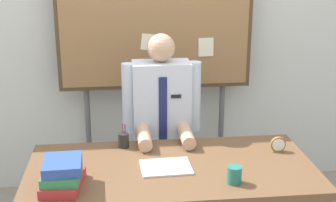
{
  "coord_description": "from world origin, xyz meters",
  "views": [
    {
      "loc": [
        -0.3,
        -2.57,
        1.97
      ],
      "look_at": [
        0.0,
        0.18,
        1.08
      ],
      "focal_mm": 51.03,
      "sensor_mm": 36.0,
      "label": 1
    }
  ],
  "objects_px": {
    "open_notebook": "(166,167)",
    "person": "(162,139)",
    "bulletin_board": "(155,18)",
    "desk": "(171,179)",
    "book_stack": "(63,175)",
    "pen_holder": "(124,140)",
    "coffee_mug": "(234,175)",
    "desk_clock": "(278,145)"
  },
  "relations": [
    {
      "from": "desk_clock",
      "to": "book_stack",
      "type": "bearing_deg",
      "value": -165.32
    },
    {
      "from": "desk",
      "to": "book_stack",
      "type": "distance_m",
      "value": 0.66
    },
    {
      "from": "open_notebook",
      "to": "person",
      "type": "bearing_deg",
      "value": 86.79
    },
    {
      "from": "desk",
      "to": "book_stack",
      "type": "bearing_deg",
      "value": -161.83
    },
    {
      "from": "person",
      "to": "book_stack",
      "type": "xyz_separation_m",
      "value": [
        -0.61,
        -0.8,
        0.15
      ]
    },
    {
      "from": "coffee_mug",
      "to": "bulletin_board",
      "type": "bearing_deg",
      "value": 103.56
    },
    {
      "from": "bulletin_board",
      "to": "coffee_mug",
      "type": "xyz_separation_m",
      "value": [
        0.32,
        -1.33,
        -0.68
      ]
    },
    {
      "from": "person",
      "to": "coffee_mug",
      "type": "height_order",
      "value": "person"
    },
    {
      "from": "bulletin_board",
      "to": "book_stack",
      "type": "distance_m",
      "value": 1.56
    },
    {
      "from": "desk",
      "to": "person",
      "type": "distance_m",
      "value": 0.6
    },
    {
      "from": "book_stack",
      "to": "open_notebook",
      "type": "bearing_deg",
      "value": 17.4
    },
    {
      "from": "book_stack",
      "to": "pen_holder",
      "type": "relative_size",
      "value": 2.01
    },
    {
      "from": "open_notebook",
      "to": "desk_clock",
      "type": "xyz_separation_m",
      "value": [
        0.74,
        0.16,
        0.04
      ]
    },
    {
      "from": "book_stack",
      "to": "pen_holder",
      "type": "bearing_deg",
      "value": 57.09
    },
    {
      "from": "person",
      "to": "desk",
      "type": "bearing_deg",
      "value": -90.0
    },
    {
      "from": "desk_clock",
      "to": "coffee_mug",
      "type": "relative_size",
      "value": 1.0
    },
    {
      "from": "book_stack",
      "to": "coffee_mug",
      "type": "height_order",
      "value": "book_stack"
    },
    {
      "from": "person",
      "to": "coffee_mug",
      "type": "distance_m",
      "value": 0.92
    },
    {
      "from": "open_notebook",
      "to": "coffee_mug",
      "type": "relative_size",
      "value": 3.02
    },
    {
      "from": "open_notebook",
      "to": "desk_clock",
      "type": "height_order",
      "value": "desk_clock"
    },
    {
      "from": "desk",
      "to": "person",
      "type": "xyz_separation_m",
      "value": [
        0.0,
        0.6,
        0.01
      ]
    },
    {
      "from": "person",
      "to": "desk_clock",
      "type": "xyz_separation_m",
      "value": [
        0.7,
        -0.46,
        0.11
      ]
    },
    {
      "from": "bulletin_board",
      "to": "book_stack",
      "type": "height_order",
      "value": "bulletin_board"
    },
    {
      "from": "bulletin_board",
      "to": "open_notebook",
      "type": "relative_size",
      "value": 6.94
    },
    {
      "from": "desk_clock",
      "to": "coffee_mug",
      "type": "bearing_deg",
      "value": -134.31
    },
    {
      "from": "person",
      "to": "book_stack",
      "type": "bearing_deg",
      "value": -127.32
    },
    {
      "from": "open_notebook",
      "to": "coffee_mug",
      "type": "height_order",
      "value": "coffee_mug"
    },
    {
      "from": "desk",
      "to": "pen_holder",
      "type": "xyz_separation_m",
      "value": [
        -0.28,
        0.32,
        0.13
      ]
    },
    {
      "from": "book_stack",
      "to": "coffee_mug",
      "type": "distance_m",
      "value": 0.94
    },
    {
      "from": "desk_clock",
      "to": "pen_holder",
      "type": "distance_m",
      "value": 0.99
    },
    {
      "from": "person",
      "to": "pen_holder",
      "type": "bearing_deg",
      "value": -134.27
    },
    {
      "from": "desk",
      "to": "open_notebook",
      "type": "xyz_separation_m",
      "value": [
        -0.03,
        -0.02,
        0.09
      ]
    },
    {
      "from": "desk",
      "to": "person",
      "type": "bearing_deg",
      "value": 90.0
    },
    {
      "from": "person",
      "to": "bulletin_board",
      "type": "xyz_separation_m",
      "value": [
        -0.0,
        0.48,
        0.8
      ]
    },
    {
      "from": "person",
      "to": "book_stack",
      "type": "relative_size",
      "value": 4.41
    },
    {
      "from": "pen_holder",
      "to": "bulletin_board",
      "type": "bearing_deg",
      "value": 70.13
    },
    {
      "from": "desk",
      "to": "book_stack",
      "type": "xyz_separation_m",
      "value": [
        -0.61,
        -0.2,
        0.16
      ]
    },
    {
      "from": "desk_clock",
      "to": "coffee_mug",
      "type": "xyz_separation_m",
      "value": [
        -0.38,
        -0.39,
        0.01
      ]
    },
    {
      "from": "open_notebook",
      "to": "desk",
      "type": "bearing_deg",
      "value": 29.82
    },
    {
      "from": "person",
      "to": "open_notebook",
      "type": "distance_m",
      "value": 0.63
    },
    {
      "from": "desk_clock",
      "to": "desk",
      "type": "bearing_deg",
      "value": -168.48
    },
    {
      "from": "desk_clock",
      "to": "open_notebook",
      "type": "bearing_deg",
      "value": -167.52
    }
  ]
}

